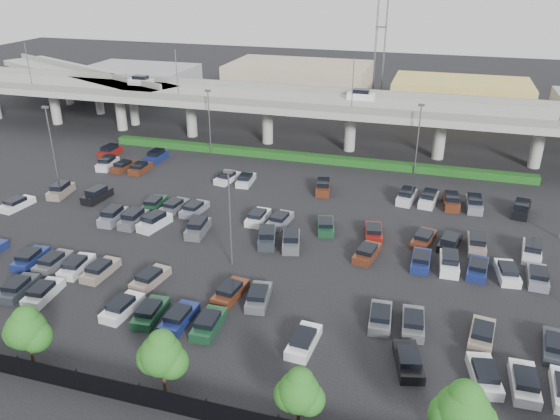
% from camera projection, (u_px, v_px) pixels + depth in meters
% --- Properties ---
extents(ground, '(280.00, 280.00, 0.00)m').
position_uv_depth(ground, '(257.00, 231.00, 62.76)').
color(ground, black).
extents(overpass, '(150.00, 13.00, 15.80)m').
position_uv_depth(overpass, '(319.00, 106.00, 87.81)').
color(overpass, gray).
rests_on(overpass, ground).
extents(on_ramp, '(50.93, 30.13, 8.80)m').
position_uv_depth(on_ramp, '(82.00, 76.00, 110.95)').
color(on_ramp, gray).
rests_on(on_ramp, ground).
extents(hedge, '(66.00, 1.60, 1.10)m').
position_uv_depth(hedge, '(309.00, 158.00, 84.31)').
color(hedge, '#113C13').
rests_on(hedge, ground).
extents(fence, '(70.00, 0.10, 2.00)m').
position_uv_depth(fence, '(127.00, 392.00, 38.01)').
color(fence, black).
rests_on(fence, ground).
extents(tree_row, '(65.07, 3.66, 5.94)m').
position_uv_depth(tree_row, '(143.00, 351.00, 38.00)').
color(tree_row, '#332316').
rests_on(tree_row, ground).
extents(parked_cars, '(62.99, 41.58, 1.67)m').
position_uv_depth(parked_cars, '(245.00, 238.00, 59.89)').
color(parked_cars, gray).
rests_on(parked_cars, ground).
extents(light_poles, '(66.90, 48.38, 10.30)m').
position_uv_depth(light_poles, '(228.00, 170.00, 62.98)').
color(light_poles, '#545459').
rests_on(light_poles, ground).
extents(distant_buildings, '(138.00, 24.00, 9.00)m').
position_uv_depth(distant_buildings, '(411.00, 92.00, 111.83)').
color(distant_buildings, gray).
rests_on(distant_buildings, ground).
extents(comm_tower, '(2.40, 2.40, 30.00)m').
position_uv_depth(comm_tower, '(382.00, 24.00, 119.69)').
color(comm_tower, '#545459').
rests_on(comm_tower, ground).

